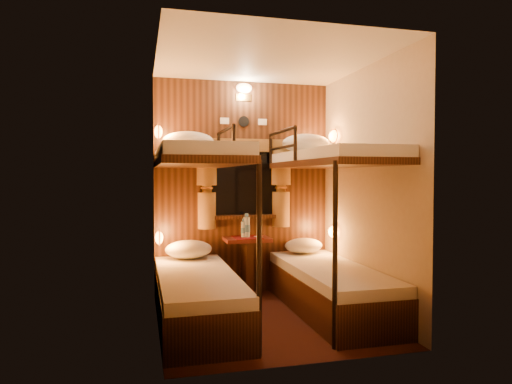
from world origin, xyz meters
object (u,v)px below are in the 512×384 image
object	(u,v)px
bunk_left	(197,261)
bottle_right	(247,227)
bunk_right	(330,255)
bottle_left	(244,229)
table	(247,259)

from	to	relation	value
bunk_left	bottle_right	bearing A→B (deg)	51.06
bunk_left	bunk_right	bearing A→B (deg)	0.00
bottle_left	bunk_left	bearing A→B (deg)	-127.41
bunk_left	bottle_right	size ratio (longest dim) A/B	7.12
table	bottle_right	distance (m)	0.35
bottle_right	bottle_left	bearing A→B (deg)	178.62
bunk_left	table	size ratio (longest dim) A/B	2.90
bottle_left	bottle_right	distance (m)	0.04
bunk_right	table	distance (m)	1.02
bunk_left	table	world-z (taller)	bunk_left
bottle_left	bunk_right	bearing A→B (deg)	-49.60
bottle_right	table	bearing A→B (deg)	-87.89
table	bottle_right	xyz separation A→B (m)	(-0.00, 0.02, 0.35)
bunk_left	bottle_right	world-z (taller)	bunk_left
bunk_right	bottle_right	world-z (taller)	bunk_right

